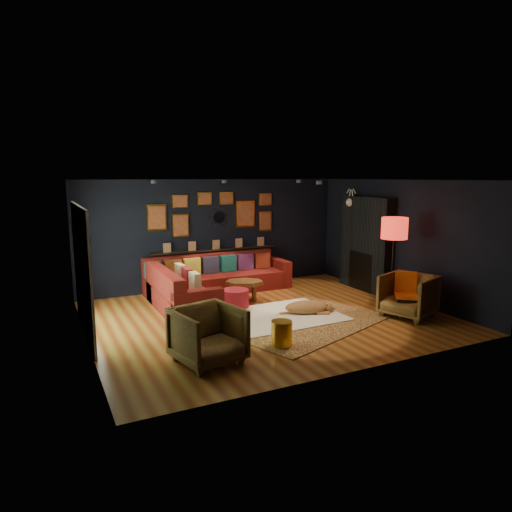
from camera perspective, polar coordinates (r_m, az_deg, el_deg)
name	(u,v)px	position (r m, az deg, el deg)	size (l,w,h in m)	color
floor	(267,317)	(8.85, 1.33, -7.60)	(6.50, 6.50, 0.00)	olive
room_walls	(267,235)	(8.51, 1.38, 2.68)	(6.50, 6.50, 6.50)	black
sectional	(204,284)	(10.14, -6.46, -3.50)	(3.41, 2.69, 0.86)	maroon
ledge	(216,250)	(11.03, -5.03, 0.78)	(3.20, 0.12, 0.04)	black
gallery_wall	(214,213)	(10.96, -5.23, 5.39)	(3.15, 0.04, 1.02)	gold
sunburst_mirror	(219,217)	(11.01, -4.68, 4.86)	(0.47, 0.16, 0.47)	silver
fireplace	(366,247)	(11.04, 13.59, 1.08)	(0.31, 1.60, 2.20)	black
deer_head	(356,202)	(11.35, 12.37, 6.59)	(0.50, 0.28, 0.45)	white
sliding_door	(82,270)	(8.28, -20.89, -1.64)	(0.06, 2.80, 2.20)	white
ceiling_spots	(249,182)	(9.16, -0.92, 9.26)	(3.30, 2.50, 0.06)	black
shag_rug	(277,316)	(8.82, 2.67, -7.56)	(2.37, 1.72, 0.03)	white
leopard_rug	(300,321)	(8.61, 5.58, -8.11)	(3.02, 2.16, 0.02)	tan
coffee_table	(245,285)	(9.85, -1.44, -3.59)	(1.02, 0.91, 0.42)	brown
pouf	(235,298)	(9.35, -2.60, -5.29)	(0.55, 0.55, 0.36)	maroon
armchair_left	(208,333)	(6.66, -6.02, -9.50)	(0.88, 0.83, 0.91)	#B08039
armchair_right	(408,293)	(9.22, 18.49, -4.46)	(0.89, 0.83, 0.91)	#B08039
gold_stool	(282,334)	(7.32, 3.22, -9.69)	(0.34, 0.34, 0.42)	gold
orange_chair	(406,291)	(9.21, 18.22, -4.13)	(0.57, 0.57, 0.86)	black
floor_lamp	(394,232)	(9.42, 16.91, 2.92)	(0.51, 0.51, 1.87)	black
dog	(307,305)	(8.98, 6.35, -6.08)	(1.14, 0.56, 0.36)	#A66D3A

